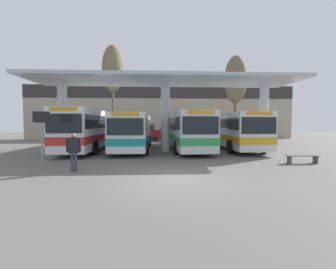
{
  "coord_description": "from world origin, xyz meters",
  "views": [
    {
      "loc": [
        -0.7,
        -8.94,
        2.29
      ],
      "look_at": [
        0.0,
        5.07,
        1.6
      ],
      "focal_mm": 24.0,
      "sensor_mm": 36.0,
      "label": 1
    }
  ],
  "objects_px": {
    "transit_bus_left_bay": "(93,128)",
    "transit_bus_right_bay": "(184,129)",
    "parked_car_street": "(145,133)",
    "transit_bus_far_right_bay": "(233,129)",
    "transit_bus_center_bay": "(134,130)",
    "poplar_tree_behind_left": "(113,70)",
    "pedestrian_waiting": "(74,148)",
    "waiting_bench_near_pillar": "(302,157)",
    "info_sign_platform": "(42,127)",
    "poplar_tree_behind_right": "(235,80)"
  },
  "relations": [
    {
      "from": "transit_bus_left_bay",
      "to": "transit_bus_right_bay",
      "type": "distance_m",
      "value": 8.2
    },
    {
      "from": "transit_bus_right_bay",
      "to": "parked_car_street",
      "type": "height_order",
      "value": "transit_bus_right_bay"
    },
    {
      "from": "transit_bus_right_bay",
      "to": "transit_bus_far_right_bay",
      "type": "bearing_deg",
      "value": 172.7
    },
    {
      "from": "transit_bus_center_bay",
      "to": "transit_bus_far_right_bay",
      "type": "xyz_separation_m",
      "value": [
        8.85,
        0.32,
        0.06
      ]
    },
    {
      "from": "transit_bus_center_bay",
      "to": "poplar_tree_behind_left",
      "type": "height_order",
      "value": "poplar_tree_behind_left"
    },
    {
      "from": "transit_bus_left_bay",
      "to": "pedestrian_waiting",
      "type": "relative_size",
      "value": 6.72
    },
    {
      "from": "transit_bus_right_bay",
      "to": "waiting_bench_near_pillar",
      "type": "relative_size",
      "value": 6.33
    },
    {
      "from": "transit_bus_right_bay",
      "to": "pedestrian_waiting",
      "type": "xyz_separation_m",
      "value": [
        -6.46,
        -9.32,
        -0.66
      ]
    },
    {
      "from": "info_sign_platform",
      "to": "poplar_tree_behind_left",
      "type": "bearing_deg",
      "value": 83.03
    },
    {
      "from": "pedestrian_waiting",
      "to": "poplar_tree_behind_left",
      "type": "distance_m",
      "value": 15.53
    },
    {
      "from": "transit_bus_center_bay",
      "to": "waiting_bench_near_pillar",
      "type": "relative_size",
      "value": 5.29
    },
    {
      "from": "transit_bus_right_bay",
      "to": "poplar_tree_behind_left",
      "type": "relative_size",
      "value": 1.15
    },
    {
      "from": "waiting_bench_near_pillar",
      "to": "info_sign_platform",
      "type": "bearing_deg",
      "value": 179.75
    },
    {
      "from": "poplar_tree_behind_right",
      "to": "parked_car_street",
      "type": "height_order",
      "value": "poplar_tree_behind_right"
    },
    {
      "from": "transit_bus_left_bay",
      "to": "poplar_tree_behind_right",
      "type": "relative_size",
      "value": 1.19
    },
    {
      "from": "transit_bus_center_bay",
      "to": "info_sign_platform",
      "type": "xyz_separation_m",
      "value": [
        -4.23,
        -7.05,
        0.39
      ]
    },
    {
      "from": "transit_bus_left_bay",
      "to": "waiting_bench_near_pillar",
      "type": "xyz_separation_m",
      "value": [
        14.05,
        -7.85,
        -1.52
      ]
    },
    {
      "from": "transit_bus_far_right_bay",
      "to": "info_sign_platform",
      "type": "height_order",
      "value": "transit_bus_far_right_bay"
    },
    {
      "from": "poplar_tree_behind_right",
      "to": "parked_car_street",
      "type": "bearing_deg",
      "value": 162.32
    },
    {
      "from": "transit_bus_left_bay",
      "to": "poplar_tree_behind_right",
      "type": "distance_m",
      "value": 17.11
    },
    {
      "from": "transit_bus_right_bay",
      "to": "transit_bus_far_right_bay",
      "type": "relative_size",
      "value": 1.17
    },
    {
      "from": "info_sign_platform",
      "to": "transit_bus_far_right_bay",
      "type": "bearing_deg",
      "value": 29.41
    },
    {
      "from": "waiting_bench_near_pillar",
      "to": "poplar_tree_behind_right",
      "type": "distance_m",
      "value": 15.65
    },
    {
      "from": "transit_bus_center_bay",
      "to": "waiting_bench_near_pillar",
      "type": "distance_m",
      "value": 12.64
    },
    {
      "from": "transit_bus_right_bay",
      "to": "poplar_tree_behind_right",
      "type": "relative_size",
      "value": 1.19
    },
    {
      "from": "info_sign_platform",
      "to": "poplar_tree_behind_right",
      "type": "height_order",
      "value": "poplar_tree_behind_right"
    },
    {
      "from": "waiting_bench_near_pillar",
      "to": "parked_car_street",
      "type": "xyz_separation_m",
      "value": [
        -9.98,
        17.43,
        0.69
      ]
    },
    {
      "from": "transit_bus_center_bay",
      "to": "parked_car_street",
      "type": "height_order",
      "value": "transit_bus_center_bay"
    },
    {
      "from": "transit_bus_right_bay",
      "to": "poplar_tree_behind_right",
      "type": "bearing_deg",
      "value": -140.57
    },
    {
      "from": "transit_bus_left_bay",
      "to": "transit_bus_far_right_bay",
      "type": "distance_m",
      "value": 12.56
    },
    {
      "from": "pedestrian_waiting",
      "to": "poplar_tree_behind_left",
      "type": "relative_size",
      "value": 0.17
    },
    {
      "from": "transit_bus_right_bay",
      "to": "pedestrian_waiting",
      "type": "bearing_deg",
      "value": 52.56
    },
    {
      "from": "transit_bus_center_bay",
      "to": "poplar_tree_behind_left",
      "type": "bearing_deg",
      "value": -61.99
    },
    {
      "from": "info_sign_platform",
      "to": "transit_bus_right_bay",
      "type": "bearing_deg",
      "value": 41.51
    },
    {
      "from": "pedestrian_waiting",
      "to": "poplar_tree_behind_right",
      "type": "bearing_deg",
      "value": 35.03
    },
    {
      "from": "transit_bus_far_right_bay",
      "to": "poplar_tree_behind_right",
      "type": "height_order",
      "value": "poplar_tree_behind_right"
    },
    {
      "from": "transit_bus_center_bay",
      "to": "info_sign_platform",
      "type": "distance_m",
      "value": 8.24
    },
    {
      "from": "transit_bus_left_bay",
      "to": "info_sign_platform",
      "type": "xyz_separation_m",
      "value": [
        -0.53,
        -7.78,
        0.23
      ]
    },
    {
      "from": "transit_bus_right_bay",
      "to": "parked_car_street",
      "type": "distance_m",
      "value": 10.52
    },
    {
      "from": "waiting_bench_near_pillar",
      "to": "pedestrian_waiting",
      "type": "height_order",
      "value": "pedestrian_waiting"
    },
    {
      "from": "poplar_tree_behind_left",
      "to": "transit_bus_center_bay",
      "type": "bearing_deg",
      "value": -62.21
    },
    {
      "from": "transit_bus_left_bay",
      "to": "transit_bus_center_bay",
      "type": "relative_size",
      "value": 1.19
    },
    {
      "from": "transit_bus_left_bay",
      "to": "poplar_tree_behind_left",
      "type": "relative_size",
      "value": 1.14
    },
    {
      "from": "pedestrian_waiting",
      "to": "poplar_tree_behind_left",
      "type": "xyz_separation_m",
      "value": [
        -0.77,
        13.85,
        6.98
      ]
    },
    {
      "from": "transit_bus_center_bay",
      "to": "pedestrian_waiting",
      "type": "distance_m",
      "value": 8.9
    },
    {
      "from": "transit_bus_far_right_bay",
      "to": "parked_car_street",
      "type": "height_order",
      "value": "transit_bus_far_right_bay"
    },
    {
      "from": "info_sign_platform",
      "to": "poplar_tree_behind_left",
      "type": "distance_m",
      "value": 13.72
    },
    {
      "from": "pedestrian_waiting",
      "to": "parked_car_street",
      "type": "bearing_deg",
      "value": 68.6
    },
    {
      "from": "transit_bus_center_bay",
      "to": "pedestrian_waiting",
      "type": "bearing_deg",
      "value": 77.42
    },
    {
      "from": "transit_bus_far_right_bay",
      "to": "poplar_tree_behind_right",
      "type": "bearing_deg",
      "value": -110.01
    }
  ]
}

